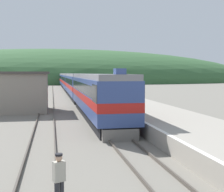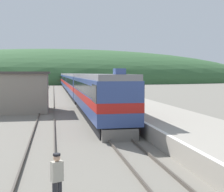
% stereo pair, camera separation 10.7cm
% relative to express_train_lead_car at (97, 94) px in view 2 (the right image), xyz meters
% --- Properties ---
extents(track_main, '(1.52, 180.00, 0.16)m').
position_rel_express_train_lead_car_xyz_m(track_main, '(0.00, 40.44, -2.14)').
color(track_main, '#4C443D').
rests_on(track_main, ground).
extents(track_siding, '(1.52, 180.00, 0.16)m').
position_rel_express_train_lead_car_xyz_m(track_siding, '(-4.64, 40.44, -2.14)').
color(track_siding, '#4C443D').
rests_on(track_siding, ground).
extents(platform, '(5.65, 140.00, 0.98)m').
position_rel_express_train_lead_car_xyz_m(platform, '(4.52, 20.44, -1.73)').
color(platform, '#9E9689').
rests_on(platform, ground).
extents(distant_hills, '(198.90, 89.51, 30.88)m').
position_rel_express_train_lead_car_xyz_m(distant_hills, '(0.00, 123.96, -2.22)').
color(distant_hills, '#335B33').
rests_on(distant_hills, ground).
extents(station_shed, '(8.91, 6.92, 4.30)m').
position_rel_express_train_lead_car_xyz_m(station_shed, '(-8.74, 6.48, -0.05)').
color(station_shed, gray).
rests_on(station_shed, ground).
extents(express_train_lead_car, '(2.93, 21.18, 4.42)m').
position_rel_express_train_lead_car_xyz_m(express_train_lead_car, '(0.00, 0.00, 0.00)').
color(express_train_lead_car, black).
rests_on(express_train_lead_car, ground).
extents(carriage_second, '(2.92, 22.69, 4.06)m').
position_rel_express_train_lead_car_xyz_m(carriage_second, '(0.00, 23.05, -0.01)').
color(carriage_second, black).
rests_on(carriage_second, ground).
extents(carriage_third, '(2.92, 22.69, 4.06)m').
position_rel_express_train_lead_car_xyz_m(carriage_third, '(0.00, 46.61, -0.01)').
color(carriage_third, black).
rests_on(carriage_third, ground).
extents(carriage_fourth, '(2.92, 22.69, 4.06)m').
position_rel_express_train_lead_car_xyz_m(carriage_fourth, '(0.00, 70.18, -0.01)').
color(carriage_fourth, black).
rests_on(carriage_fourth, ground).
extents(carriage_fifth, '(2.92, 22.69, 4.06)m').
position_rel_express_train_lead_car_xyz_m(carriage_fifth, '(0.00, 93.75, -0.01)').
color(carriage_fifth, black).
rests_on(carriage_fifth, ground).
extents(track_worker, '(0.42, 0.35, 1.68)m').
position_rel_express_train_lead_car_xyz_m(track_worker, '(-3.86, -18.83, -1.27)').
color(track_worker, '#2D2D33').
rests_on(track_worker, ground).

